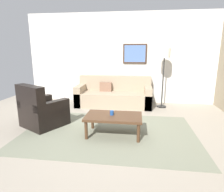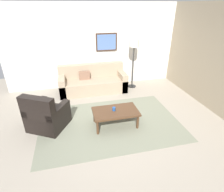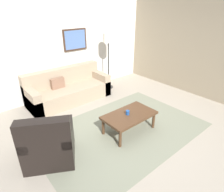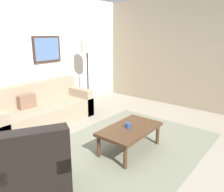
{
  "view_description": "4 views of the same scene",
  "coord_description": "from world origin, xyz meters",
  "px_view_note": "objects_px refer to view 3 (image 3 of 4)",
  "views": [
    {
      "loc": [
        0.56,
        -3.64,
        1.64
      ],
      "look_at": [
        0.05,
        0.14,
        0.74
      ],
      "focal_mm": 30.82,
      "sensor_mm": 36.0,
      "label": 1
    },
    {
      "loc": [
        -0.83,
        -3.68,
        2.72
      ],
      "look_at": [
        0.07,
        0.08,
        0.73
      ],
      "focal_mm": 28.76,
      "sensor_mm": 36.0,
      "label": 2
    },
    {
      "loc": [
        -2.36,
        -2.48,
        2.47
      ],
      "look_at": [
        0.12,
        0.47,
        0.62
      ],
      "focal_mm": 30.74,
      "sensor_mm": 36.0,
      "label": 3
    },
    {
      "loc": [
        -2.74,
        -2.02,
        1.91
      ],
      "look_at": [
        0.12,
        0.29,
        0.88
      ],
      "focal_mm": 36.08,
      "sensor_mm": 36.0,
      "label": 4
    }
  ],
  "objects_px": {
    "cup": "(128,113)",
    "lamp_standing": "(108,44)",
    "couch_main": "(68,90)",
    "armchair_leather": "(49,146)",
    "framed_artwork": "(75,40)",
    "coffee_table": "(129,116)"
  },
  "relations": [
    {
      "from": "armchair_leather",
      "to": "framed_artwork",
      "type": "height_order",
      "value": "framed_artwork"
    },
    {
      "from": "armchair_leather",
      "to": "couch_main",
      "type": "bearing_deg",
      "value": 54.56
    },
    {
      "from": "armchair_leather",
      "to": "framed_artwork",
      "type": "distance_m",
      "value": 3.32
    },
    {
      "from": "coffee_table",
      "to": "framed_artwork",
      "type": "xyz_separation_m",
      "value": [
        0.34,
        2.61,
        1.19
      ]
    },
    {
      "from": "coffee_table",
      "to": "cup",
      "type": "bearing_deg",
      "value": 152.91
    },
    {
      "from": "couch_main",
      "to": "coffee_table",
      "type": "distance_m",
      "value": 2.21
    },
    {
      "from": "couch_main",
      "to": "armchair_leather",
      "type": "relative_size",
      "value": 2.05
    },
    {
      "from": "framed_artwork",
      "to": "coffee_table",
      "type": "bearing_deg",
      "value": -97.4
    },
    {
      "from": "couch_main",
      "to": "cup",
      "type": "bearing_deg",
      "value": -84.11
    },
    {
      "from": "framed_artwork",
      "to": "armchair_leather",
      "type": "bearing_deg",
      "value": -130.08
    },
    {
      "from": "lamp_standing",
      "to": "armchair_leather",
      "type": "bearing_deg",
      "value": -146.24
    },
    {
      "from": "couch_main",
      "to": "lamp_standing",
      "type": "xyz_separation_m",
      "value": [
        1.44,
        -0.06,
        1.11
      ]
    },
    {
      "from": "cup",
      "to": "lamp_standing",
      "type": "xyz_separation_m",
      "value": [
        1.22,
        2.12,
        0.95
      ]
    },
    {
      "from": "cup",
      "to": "lamp_standing",
      "type": "relative_size",
      "value": 0.05
    },
    {
      "from": "armchair_leather",
      "to": "coffee_table",
      "type": "relative_size",
      "value": 0.99
    },
    {
      "from": "lamp_standing",
      "to": "cup",
      "type": "bearing_deg",
      "value": -119.81
    },
    {
      "from": "couch_main",
      "to": "armchair_leather",
      "type": "bearing_deg",
      "value": -125.44
    },
    {
      "from": "coffee_table",
      "to": "lamp_standing",
      "type": "relative_size",
      "value": 0.64
    },
    {
      "from": "couch_main",
      "to": "lamp_standing",
      "type": "height_order",
      "value": "lamp_standing"
    },
    {
      "from": "coffee_table",
      "to": "lamp_standing",
      "type": "height_order",
      "value": "lamp_standing"
    },
    {
      "from": "couch_main",
      "to": "cup",
      "type": "xyz_separation_m",
      "value": [
        0.22,
        -2.18,
        0.16
      ]
    },
    {
      "from": "cup",
      "to": "framed_artwork",
      "type": "xyz_separation_m",
      "value": [
        0.37,
        2.59,
        1.1
      ]
    }
  ]
}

